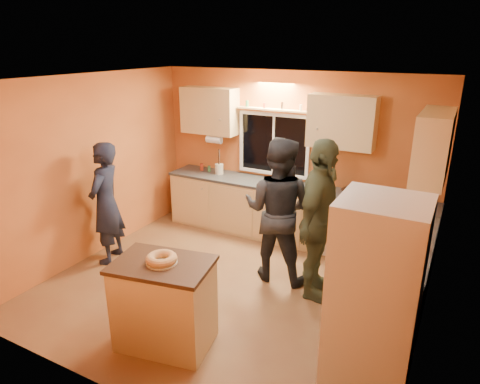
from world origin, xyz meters
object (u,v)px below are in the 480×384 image
Objects in this scene: person_center at (278,210)px; refrigerator at (374,297)px; person_right at (319,221)px; person_left at (106,203)px; island at (165,303)px.

refrigerator is at bearing 133.55° from person_center.
person_center reaches higher than refrigerator.
person_right is (0.60, -0.18, 0.04)m from person_center.
island is at bearing 42.25° from person_left.
person_left is at bearing 98.29° from person_right.
person_center is at bearing 89.97° from person_left.
person_left is at bearing 170.01° from refrigerator.
island is at bearing 71.18° from person_center.
refrigerator is 0.91× the size of person_right.
refrigerator is 2.05m from island.
person_center is 0.96× the size of person_right.
person_center reaches higher than person_left.
person_right is (-0.89, 1.18, 0.09)m from refrigerator.
refrigerator is 2.02m from person_center.
person_center is (-1.49, 1.36, 0.05)m from refrigerator.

